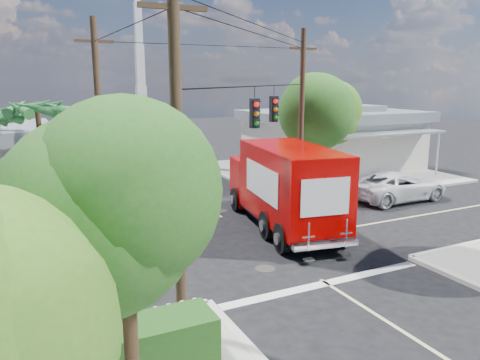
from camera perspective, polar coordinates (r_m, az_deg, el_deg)
ground at (r=19.02m, az=2.69°, el=-7.63°), size 120.00×120.00×0.00m
sidewalk_ne at (r=33.58m, az=10.01°, el=1.00°), size 14.12×14.12×0.14m
road_markings at (r=17.83m, az=5.00°, el=-9.03°), size 32.00×32.00×0.01m
building_ne at (r=35.06m, az=11.24°, el=5.14°), size 11.80×10.20×4.50m
radio_tower at (r=36.83m, az=-11.97°, el=10.62°), size 0.80×0.80×17.00m
tree_sw_front at (r=8.55m, az=-13.91°, el=-2.36°), size 3.88×3.78×6.03m
tree_ne_front at (r=27.53m, az=9.22°, el=8.50°), size 4.21×4.14×6.66m
tree_ne_back at (r=30.88m, az=10.78°, el=7.73°), size 3.77×3.66×5.82m
palm_nw_front at (r=23.23m, az=-23.45°, el=7.71°), size 3.01×3.08×5.59m
utility_poles at (r=18.75m, az=-3.84°, el=6.73°), size 12.00×10.68×9.00m
picket_fence at (r=11.61m, az=-19.26°, el=-18.24°), size 5.94×0.06×1.00m
vending_boxes at (r=27.23m, az=8.39°, el=-0.19°), size 1.90×0.50×1.10m
delivery_truck at (r=20.46m, az=5.41°, el=-0.76°), size 3.95×8.87×3.71m
parked_car at (r=26.79m, az=18.69°, el=-0.71°), size 5.62×2.62×1.56m
pedestrian at (r=11.11m, az=-17.07°, el=-17.58°), size 0.75×0.63×1.74m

